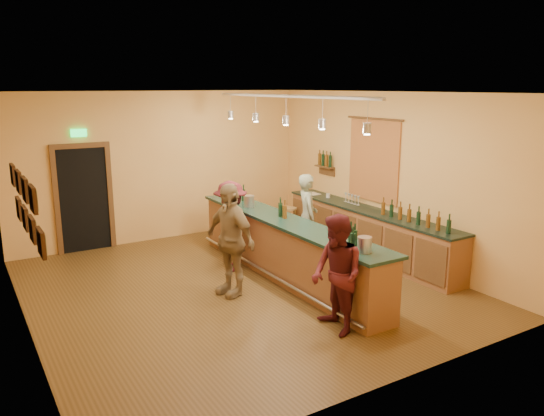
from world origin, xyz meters
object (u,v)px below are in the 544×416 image
customer_a (337,275)px  back_counter (368,232)px  customer_b (230,240)px  bartender (307,216)px  bar_stool (290,214)px  customer_c (231,226)px  tasting_bar (285,244)px

customer_a → back_counter: bearing=139.4°
customer_a → customer_b: customer_b is taller
bartender → customer_a: size_ratio=1.01×
back_counter → bar_stool: back_counter is taller
customer_a → customer_b: size_ratio=0.90×
bartender → customer_c: bearing=106.3°
customer_a → bar_stool: customer_a is taller
tasting_bar → bar_stool: tasting_bar is taller
tasting_bar → customer_c: customer_c is taller
tasting_bar → bar_stool: bearing=54.9°
tasting_bar → customer_b: customer_b is taller
tasting_bar → bartender: bearing=36.9°
back_counter → customer_a: size_ratio=2.77×
customer_a → customer_c: (-0.06, 3.00, 0.00)m
bartender → customer_b: customer_b is taller
tasting_bar → customer_a: 2.21m
customer_a → customer_c: 3.00m
bartender → customer_c: (-1.60, 0.13, -0.00)m
customer_b → bar_stool: size_ratio=2.85×
customer_b → customer_a: bearing=4.2°
customer_b → customer_c: (0.55, 1.04, -0.09)m
tasting_bar → bar_stool: (1.55, 2.20, -0.11)m
customer_b → tasting_bar: bearing=85.2°
back_counter → tasting_bar: tasting_bar is taller
bar_stool → bartender: bearing=-110.9°
customer_b → bar_stool: 3.62m
back_counter → bar_stool: 2.09m
back_counter → customer_c: (-2.68, 0.69, 0.34)m
customer_c → bar_stool: bearing=137.9°
tasting_bar → customer_b: bearing=-171.8°
bartender → customer_a: (-1.54, -2.87, -0.01)m
customer_a → customer_c: customer_c is taller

